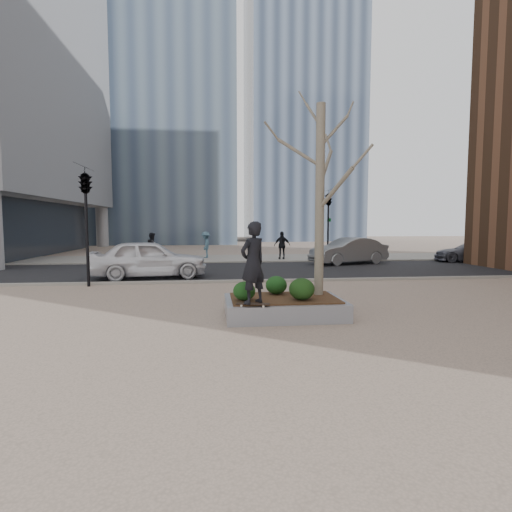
{
  "coord_description": "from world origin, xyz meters",
  "views": [
    {
      "loc": [
        -0.84,
        -10.02,
        2.4
      ],
      "look_at": [
        0.5,
        2.0,
        1.4
      ],
      "focal_mm": 28.0,
      "sensor_mm": 36.0,
      "label": 1
    }
  ],
  "objects": [
    {
      "name": "building_glass_a",
      "position": [
        -6.0,
        42.0,
        22.5
      ],
      "size": [
        16.0,
        16.0,
        45.0
      ],
      "primitive_type": "cube",
      "color": "slate",
      "rests_on": "ground"
    },
    {
      "name": "car_third",
      "position": [
        15.03,
        12.74,
        0.64
      ],
      "size": [
        4.58,
        2.9,
        1.24
      ],
      "primitive_type": "imported",
      "rotation": [
        0.0,
        0.0,
        4.42
      ],
      "color": "#50505B",
      "rests_on": "street"
    },
    {
      "name": "building_glass_b",
      "position": [
        12.0,
        48.0,
        27.5
      ],
      "size": [
        15.0,
        15.0,
        55.0
      ],
      "primitive_type": "cube",
      "color": "slate",
      "rests_on": "ground"
    },
    {
      "name": "sycamore_tree",
      "position": [
        2.0,
        0.3,
        3.79
      ],
      "size": [
        2.8,
        2.8,
        6.6
      ],
      "primitive_type": null,
      "color": "gray",
      "rests_on": "planter_mulch"
    },
    {
      "name": "street",
      "position": [
        0.0,
        10.0,
        0.01
      ],
      "size": [
        60.0,
        8.0,
        0.02
      ],
      "primitive_type": "cube",
      "color": "black",
      "rests_on": "ground"
    },
    {
      "name": "traffic_light_near",
      "position": [
        -5.5,
        5.6,
        2.25
      ],
      "size": [
        0.6,
        2.48,
        4.5
      ],
      "primitive_type": null,
      "color": "black",
      "rests_on": "ground"
    },
    {
      "name": "shrub_right",
      "position": [
        1.38,
        -0.38,
        0.76
      ],
      "size": [
        0.64,
        0.64,
        0.54
      ],
      "primitive_type": "ellipsoid",
      "color": "#183510",
      "rests_on": "planter_mulch"
    },
    {
      "name": "pedestrian_c",
      "position": [
        3.79,
        15.87,
        0.94
      ],
      "size": [
        1.08,
        0.45,
        1.83
      ],
      "primitive_type": "imported",
      "rotation": [
        0.0,
        0.0,
        3.15
      ],
      "color": "black",
      "rests_on": "far_sidewalk"
    },
    {
      "name": "traffic_light_far",
      "position": [
        6.5,
        14.6,
        2.25
      ],
      "size": [
        0.6,
        2.48,
        4.5
      ],
      "primitive_type": null,
      "color": "black",
      "rests_on": "ground"
    },
    {
      "name": "car_silver",
      "position": [
        7.14,
        12.53,
        0.78
      ],
      "size": [
        4.92,
        2.95,
        1.53
      ],
      "primitive_type": "imported",
      "rotation": [
        0.0,
        0.0,
        5.02
      ],
      "color": "gray",
      "rests_on": "street"
    },
    {
      "name": "planter_mulch",
      "position": [
        1.0,
        0.0,
        0.47
      ],
      "size": [
        2.7,
        1.7,
        0.04
      ],
      "primitive_type": "cube",
      "color": "#382314",
      "rests_on": "planter"
    },
    {
      "name": "skateboarder",
      "position": [
        0.11,
        -0.85,
        1.48
      ],
      "size": [
        0.83,
        0.78,
        1.91
      ],
      "primitive_type": "imported",
      "rotation": [
        0.0,
        0.0,
        3.77
      ],
      "color": "black",
      "rests_on": "skateboard"
    },
    {
      "name": "pedestrian_a",
      "position": [
        -4.6,
        16.04,
        0.91
      ],
      "size": [
        0.86,
        1.0,
        1.78
      ],
      "primitive_type": "imported",
      "rotation": [
        0.0,
        0.0,
        1.81
      ],
      "color": "black",
      "rests_on": "far_sidewalk"
    },
    {
      "name": "ground",
      "position": [
        0.0,
        0.0,
        0.0
      ],
      "size": [
        120.0,
        120.0,
        0.0
      ],
      "primitive_type": "plane",
      "color": "tan",
      "rests_on": "ground"
    },
    {
      "name": "police_car",
      "position": [
        -3.53,
        7.63,
        0.85
      ],
      "size": [
        5.12,
        2.62,
        1.67
      ],
      "primitive_type": "imported",
      "rotation": [
        0.0,
        0.0,
        1.71
      ],
      "color": "white",
      "rests_on": "street"
    },
    {
      "name": "shrub_middle",
      "position": [
        0.88,
        0.48,
        0.73
      ],
      "size": [
        0.58,
        0.58,
        0.49
      ],
      "primitive_type": "ellipsoid",
      "color": "#113512",
      "rests_on": "planter_mulch"
    },
    {
      "name": "shrub_left",
      "position": [
        -0.05,
        -0.31,
        0.73
      ],
      "size": [
        0.55,
        0.55,
        0.47
      ],
      "primitive_type": "ellipsoid",
      "color": "#143811",
      "rests_on": "planter_mulch"
    },
    {
      "name": "skateboard",
      "position": [
        0.11,
        -0.85,
        0.49
      ],
      "size": [
        0.8,
        0.41,
        0.08
      ],
      "primitive_type": null,
      "rotation": [
        0.0,
        0.0,
        -0.29
      ],
      "color": "black",
      "rests_on": "planter"
    },
    {
      "name": "pedestrian_b",
      "position": [
        -1.25,
        17.55,
        0.92
      ],
      "size": [
        0.75,
        1.2,
        1.79
      ],
      "primitive_type": "imported",
      "rotation": [
        0.0,
        0.0,
        4.64
      ],
      "color": "#436479",
      "rests_on": "far_sidewalk"
    },
    {
      "name": "planter",
      "position": [
        1.0,
        0.0,
        0.23
      ],
      "size": [
        3.0,
        2.0,
        0.45
      ],
      "primitive_type": "cube",
      "color": "gray",
      "rests_on": "ground"
    },
    {
      "name": "far_sidewalk",
      "position": [
        0.0,
        17.0,
        0.01
      ],
      "size": [
        60.0,
        6.0,
        0.02
      ],
      "primitive_type": "cube",
      "color": "gray",
      "rests_on": "ground"
    }
  ]
}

